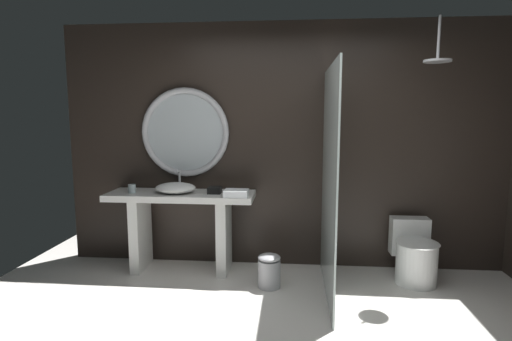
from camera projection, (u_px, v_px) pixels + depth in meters
name	position (u px, v px, depth m)	size (l,w,h in m)	color
back_wall_panel	(286.00, 147.00, 4.34)	(4.80, 0.10, 2.60)	black
vanity_counter	(182.00, 218.00, 4.23)	(1.53, 0.49, 0.84)	silver
vessel_sink	(176.00, 188.00, 4.16)	(0.42, 0.34, 0.22)	white
tumbler_cup	(132.00, 189.00, 4.18)	(0.08, 0.08, 0.09)	silver
tissue_box	(215.00, 190.00, 4.15)	(0.13, 0.13, 0.07)	black
round_wall_mirror	(185.00, 133.00, 4.33)	(0.96, 0.07, 0.96)	#B7B7BC
shower_glass_panel	(329.00, 183.00, 3.62)	(0.02, 1.37, 2.07)	silver
rain_shower_head	(438.00, 57.00, 3.54)	(0.24, 0.24, 0.40)	#B7B7BC
toilet	(414.00, 255.00, 3.99)	(0.41, 0.59, 0.59)	white
waste_bin	(269.00, 270.00, 3.85)	(0.22, 0.22, 0.33)	#B7B7BC
folded_hand_towel	(236.00, 193.00, 4.00)	(0.24, 0.19, 0.07)	white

